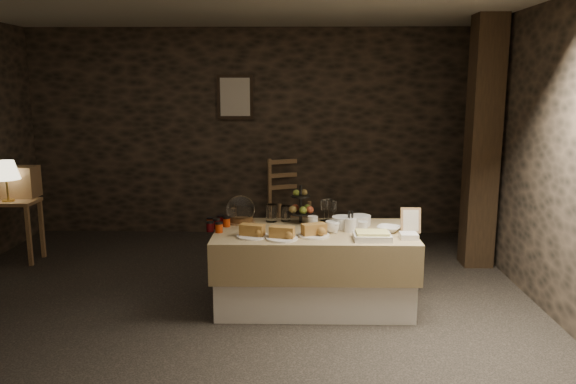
{
  "coord_description": "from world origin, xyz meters",
  "views": [
    {
      "loc": [
        0.64,
        -4.62,
        1.91
      ],
      "look_at": [
        0.55,
        0.2,
        0.98
      ],
      "focal_mm": 35.0,
      "sensor_mm": 36.0,
      "label": 1
    }
  ],
  "objects_px": {
    "timber_column": "(482,144)",
    "fruit_stand": "(301,208)",
    "console_table": "(7,212)",
    "buffet_table": "(314,262)",
    "table_lamp": "(5,171)",
    "chair": "(289,202)",
    "wine_rack": "(18,182)"
  },
  "relations": [
    {
      "from": "console_table",
      "to": "chair",
      "type": "bearing_deg",
      "value": 20.39
    },
    {
      "from": "table_lamp",
      "to": "timber_column",
      "type": "xyz_separation_m",
      "value": [
        5.0,
        0.04,
        0.29
      ]
    },
    {
      "from": "buffet_table",
      "to": "table_lamp",
      "type": "relative_size",
      "value": 3.91
    },
    {
      "from": "buffet_table",
      "to": "chair",
      "type": "relative_size",
      "value": 2.22
    },
    {
      "from": "chair",
      "to": "wine_rack",
      "type": "bearing_deg",
      "value": 175.92
    },
    {
      "from": "timber_column",
      "to": "fruit_stand",
      "type": "height_order",
      "value": "timber_column"
    },
    {
      "from": "buffet_table",
      "to": "timber_column",
      "type": "height_order",
      "value": "timber_column"
    },
    {
      "from": "table_lamp",
      "to": "timber_column",
      "type": "bearing_deg",
      "value": 0.49
    },
    {
      "from": "timber_column",
      "to": "chair",
      "type": "bearing_deg",
      "value": 150.7
    },
    {
      "from": "buffet_table",
      "to": "table_lamp",
      "type": "distance_m",
      "value": 3.48
    },
    {
      "from": "table_lamp",
      "to": "timber_column",
      "type": "relative_size",
      "value": 0.17
    },
    {
      "from": "buffet_table",
      "to": "wine_rack",
      "type": "xyz_separation_m",
      "value": [
        -3.23,
        1.35,
        0.46
      ]
    },
    {
      "from": "table_lamp",
      "to": "chair",
      "type": "distance_m",
      "value": 3.25
    },
    {
      "from": "chair",
      "to": "fruit_stand",
      "type": "relative_size",
      "value": 2.22
    },
    {
      "from": "console_table",
      "to": "table_lamp",
      "type": "distance_m",
      "value": 0.46
    },
    {
      "from": "chair",
      "to": "fruit_stand",
      "type": "height_order",
      "value": "fruit_stand"
    },
    {
      "from": "console_table",
      "to": "buffet_table",
      "type": "bearing_deg",
      "value": -19.69
    },
    {
      "from": "fruit_stand",
      "to": "wine_rack",
      "type": "bearing_deg",
      "value": 160.93
    },
    {
      "from": "timber_column",
      "to": "console_table",
      "type": "bearing_deg",
      "value": 179.92
    },
    {
      "from": "wine_rack",
      "to": "fruit_stand",
      "type": "relative_size",
      "value": 1.22
    },
    {
      "from": "console_table",
      "to": "timber_column",
      "type": "distance_m",
      "value": 5.11
    },
    {
      "from": "wine_rack",
      "to": "fruit_stand",
      "type": "xyz_separation_m",
      "value": [
        3.12,
        -1.08,
        -0.04
      ]
    },
    {
      "from": "console_table",
      "to": "wine_rack",
      "type": "distance_m",
      "value": 0.35
    },
    {
      "from": "chair",
      "to": "timber_column",
      "type": "bearing_deg",
      "value": -51.0
    },
    {
      "from": "chair",
      "to": "timber_column",
      "type": "relative_size",
      "value": 0.29
    },
    {
      "from": "buffet_table",
      "to": "chair",
      "type": "distance_m",
      "value": 2.31
    },
    {
      "from": "timber_column",
      "to": "fruit_stand",
      "type": "xyz_separation_m",
      "value": [
        -1.88,
        -0.89,
        -0.49
      ]
    },
    {
      "from": "buffet_table",
      "to": "wine_rack",
      "type": "distance_m",
      "value": 3.53
    },
    {
      "from": "table_lamp",
      "to": "fruit_stand",
      "type": "relative_size",
      "value": 1.26
    },
    {
      "from": "console_table",
      "to": "wine_rack",
      "type": "relative_size",
      "value": 1.62
    },
    {
      "from": "wine_rack",
      "to": "fruit_stand",
      "type": "distance_m",
      "value": 3.3
    },
    {
      "from": "timber_column",
      "to": "fruit_stand",
      "type": "relative_size",
      "value": 7.54
    }
  ]
}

